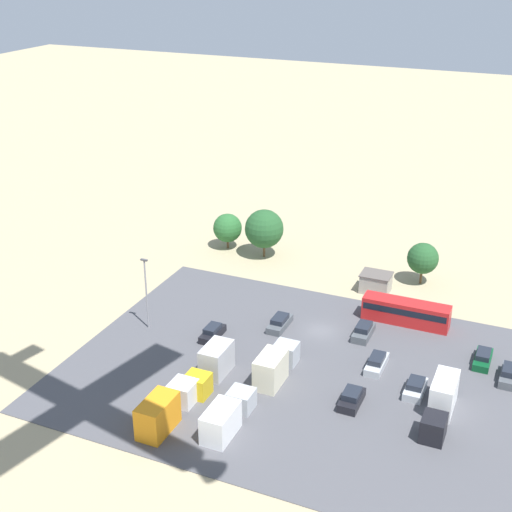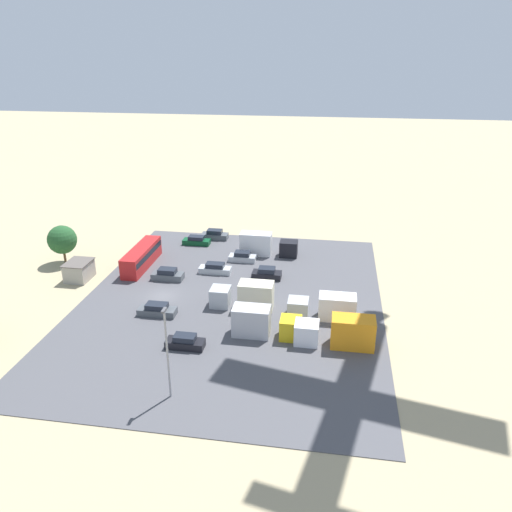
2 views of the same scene
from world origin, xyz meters
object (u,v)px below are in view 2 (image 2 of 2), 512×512
(parked_car_6, at_px, (215,235))
(parked_truck_3, at_px, (246,296))
(parked_car_3, at_px, (242,257))
(parked_truck_2, at_px, (326,307))
(parked_car_7, at_px, (168,275))
(parked_truck_4, at_px, (340,332))
(parked_car_1, at_px, (215,269))
(parked_truck_1, at_px, (262,323))
(parked_car_4, at_px, (157,310))
(shed_building, at_px, (79,271))
(bus, at_px, (142,256))
(parked_truck_0, at_px, (265,245))
(parked_car_2, at_px, (185,342))
(parked_car_5, at_px, (196,241))
(parked_car_0, at_px, (267,274))

(parked_car_6, distance_m, parked_truck_3, 25.87)
(parked_car_3, xyz_separation_m, parked_truck_2, (15.97, 13.41, 0.76))
(parked_car_3, relative_size, parked_car_7, 0.93)
(parked_car_6, distance_m, parked_car_7, 17.59)
(parked_truck_3, bearing_deg, parked_truck_4, -120.83)
(parked_car_3, xyz_separation_m, parked_car_7, (8.37, -9.39, 0.04))
(parked_car_1, height_order, parked_truck_1, parked_truck_1)
(parked_truck_2, bearing_deg, parked_car_4, 97.19)
(shed_building, relative_size, parked_truck_1, 0.53)
(parked_truck_3, bearing_deg, bus, 59.71)
(parked_truck_0, height_order, parked_truck_1, parked_truck_0)
(parked_car_2, bearing_deg, parked_truck_2, -58.70)
(bus, relative_size, parked_car_2, 2.55)
(parked_car_2, bearing_deg, parked_truck_0, -9.80)
(parked_car_4, bearing_deg, parked_truck_4, -98.62)
(parked_car_5, bearing_deg, parked_truck_0, 77.51)
(parked_car_4, relative_size, parked_car_6, 1.04)
(parked_car_3, height_order, parked_truck_4, parked_truck_4)
(bus, xyz_separation_m, parked_car_3, (-4.41, 14.75, -0.98))
(parked_car_4, bearing_deg, parked_car_3, -21.57)
(parked_truck_1, height_order, parked_truck_4, parked_truck_4)
(parked_car_6, bearing_deg, parked_car_5, -37.69)
(parked_car_5, height_order, parked_car_7, parked_car_7)
(parked_car_1, bearing_deg, parked_car_3, 148.05)
(parked_truck_1, bearing_deg, parked_car_6, -156.92)
(parked_car_5, height_order, parked_truck_3, parked_truck_3)
(shed_building, distance_m, parked_car_0, 27.00)
(parked_car_3, relative_size, parked_truck_0, 0.45)
(shed_building, bearing_deg, parked_car_0, 99.57)
(parked_car_2, bearing_deg, parked_car_5, 13.15)
(parked_car_5, relative_size, parked_truck_2, 0.55)
(parked_car_1, relative_size, parked_car_6, 1.04)
(shed_building, distance_m, parked_truck_3, 25.65)
(parked_truck_4, bearing_deg, parked_car_4, 81.38)
(parked_truck_3, bearing_deg, parked_car_3, 12.23)
(parked_car_2, height_order, parked_car_3, parked_car_3)
(parked_car_5, distance_m, parked_car_7, 14.22)
(shed_building, height_order, parked_truck_2, parked_truck_2)
(parked_truck_4, bearing_deg, parked_car_6, 34.96)
(parked_truck_1, bearing_deg, parked_car_1, -149.68)
(parked_car_0, bearing_deg, parked_truck_3, 171.31)
(parked_car_2, distance_m, parked_car_3, 25.26)
(parked_car_6, height_order, parked_car_7, same)
(bus, relative_size, parked_truck_3, 1.36)
(shed_building, xyz_separation_m, parked_car_1, (-5.12, 18.81, -0.64))
(parked_car_2, relative_size, parked_car_4, 0.90)
(parked_car_4, relative_size, parked_truck_1, 0.60)
(parked_car_5, height_order, parked_truck_0, parked_truck_0)
(bus, distance_m, parked_truck_4, 34.62)
(bus, relative_size, parked_car_3, 2.61)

